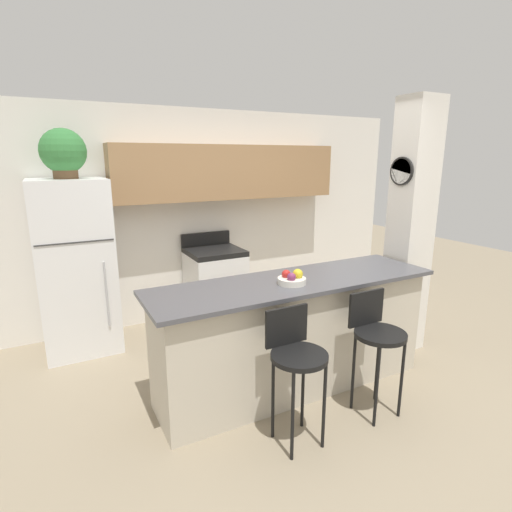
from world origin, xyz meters
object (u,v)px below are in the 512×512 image
object	(u,v)px
refrigerator	(76,267)
fruit_bowl	(292,279)
bar_stool_right	(376,334)
potted_plant_on_fridge	(63,152)
stove_range	(215,285)
bar_stool_left	(296,356)

from	to	relation	value
refrigerator	fruit_bowl	bearing A→B (deg)	-49.60
bar_stool_right	fruit_bowl	xyz separation A→B (m)	(-0.46, 0.50, 0.38)
potted_plant_on_fridge	fruit_bowl	world-z (taller)	potted_plant_on_fridge
bar_stool_right	fruit_bowl	distance (m)	0.78
stove_range	potted_plant_on_fridge	bearing A→B (deg)	-178.72
stove_range	bar_stool_left	size ratio (longest dim) A/B	1.11
stove_range	bar_stool_right	distance (m)	2.33
stove_range	bar_stool_right	world-z (taller)	stove_range
refrigerator	stove_range	world-z (taller)	refrigerator
refrigerator	stove_range	xyz separation A→B (m)	(1.53, 0.03, -0.43)
bar_stool_left	bar_stool_right	size ratio (longest dim) A/B	1.00
stove_range	potted_plant_on_fridge	world-z (taller)	potted_plant_on_fridge
bar_stool_left	potted_plant_on_fridge	bearing A→B (deg)	118.13
bar_stool_right	refrigerator	bearing A→B (deg)	130.83
refrigerator	potted_plant_on_fridge	distance (m)	1.14
stove_range	bar_stool_left	world-z (taller)	stove_range
bar_stool_left	potted_plant_on_fridge	distance (m)	2.90
refrigerator	potted_plant_on_fridge	bearing A→B (deg)	118.74
bar_stool_left	fruit_bowl	bearing A→B (deg)	60.59
stove_range	bar_stool_left	xyz separation A→B (m)	(-0.33, -2.28, 0.19)
stove_range	potted_plant_on_fridge	distance (m)	2.19
bar_stool_left	bar_stool_right	bearing A→B (deg)	0.00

